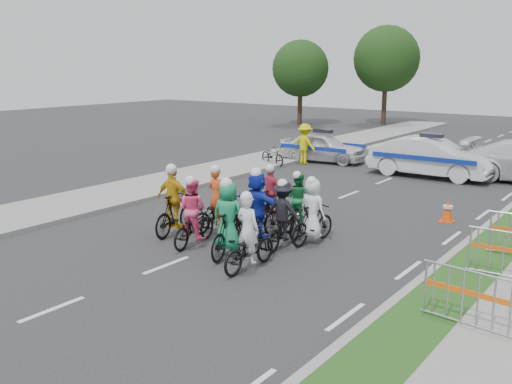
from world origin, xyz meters
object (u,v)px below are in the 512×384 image
Objects in this scene: rider_4 at (284,220)px; rider_9 at (271,199)px; marshal_hiviz at (305,144)px; tree_0 at (300,69)px; rider_2 at (193,219)px; rider_1 at (229,226)px; barrier_0 at (478,304)px; police_car_1 at (430,157)px; cone_0 at (448,210)px; tree_3 at (386,59)px; parked_bike at (273,155)px; rider_7 at (312,217)px; rider_0 at (249,244)px; rider_3 at (175,207)px; rider_8 at (298,207)px; police_car_0 at (322,147)px; rider_5 at (258,211)px; rider_6 at (218,209)px.

rider_4 reaches higher than rider_9.
marshal_hiviz is 0.29× the size of tree_0.
rider_4 is (1.92, 1.26, 0.01)m from rider_2.
barrier_0 is at bearing 161.77° from rider_1.
cone_0 is at bearing -156.98° from police_car_1.
cone_0 is 27.50m from tree_0.
rider_9 is at bearing -143.87° from cone_0.
rider_4 is 5.43m from cone_0.
tree_3 is at bearing -76.12° from rider_4.
parked_bike is at bearing -59.53° from rider_4.
rider_2 is 3.04m from rider_7.
rider_0 is 13.57m from parked_bike.
rider_1 is 32.41m from tree_3.
rider_3 is 31.27m from tree_3.
rider_8 is 11.44m from police_car_0.
police_car_1 reaches higher than parked_bike.
rider_0 reaches higher than police_car_1.
police_car_1 is at bearing -85.45° from rider_5.
tree_0 is at bearing -62.43° from rider_8.
police_car_0 is at bearing -66.29° from rider_0.
tree_3 is at bearing -74.94° from rider_8.
rider_4 is (2.96, 0.86, -0.06)m from rider_3.
rider_1 is 2.97m from rider_8.
marshal_hiviz is at bearing -77.91° from rider_1.
rider_4 is 0.96× the size of marshal_hiviz.
tree_0 reaches higher than rider_6.
cone_0 is 0.11× the size of tree_0.
rider_7 is at bearing 133.48° from rider_8.
rider_8 is at bearing -124.71° from rider_2.
marshal_hiviz is at bearing 92.31° from police_car_1.
rider_0 is at bearing 153.02° from rider_3.
rider_0 is at bearing 156.39° from rider_2.
rider_9 is (-2.02, 1.06, -0.03)m from rider_7.
rider_7 is 0.89× the size of barrier_0.
rider_4 reaches higher than police_car_1.
rider_9 is at bearing -13.62° from rider_8.
tree_0 is (-8.36, 15.62, 3.74)m from parked_bike.
rider_1 is at bearing 124.87° from marshal_hiviz.
rider_9 is 10.87m from police_car_0.
rider_7 is 1.35m from rider_8.
rider_5 is 0.49× the size of police_car_0.
marshal_hiviz is (-3.77, 10.69, 0.31)m from rider_6.
rider_2 is 7.53m from cone_0.
marshal_hiviz is at bearing 144.95° from cone_0.
rider_0 is 0.29× the size of tree_0.
rider_3 is 3.41m from rider_8.
tree_3 is (-9.75, 30.63, 4.14)m from rider_1.
rider_6 is 1.08× the size of rider_7.
rider_9 is at bearing -84.92° from rider_1.
police_car_1 is at bearing 114.01° from cone_0.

